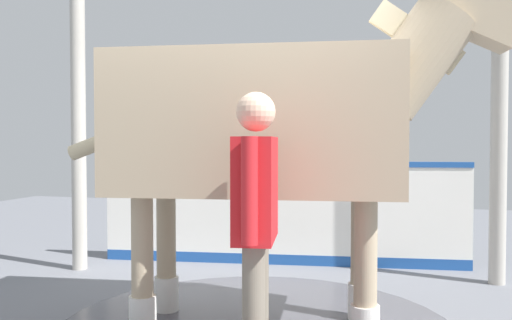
# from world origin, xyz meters

# --- Properties ---
(barrier_wall) EXTENTS (4.18, 0.59, 1.19)m
(barrier_wall) POSITION_xyz_m (0.07, -1.97, 0.55)
(barrier_wall) COLOR white
(barrier_wall) RESTS_ON ground
(roof_post_near) EXTENTS (0.16, 0.16, 3.00)m
(roof_post_near) POSITION_xyz_m (-2.18, -1.70, 1.50)
(roof_post_near) COLOR #B7B2A8
(roof_post_near) RESTS_ON ground
(roof_post_far) EXTENTS (0.16, 0.16, 3.00)m
(roof_post_far) POSITION_xyz_m (2.18, -1.17, 1.50)
(roof_post_far) COLOR #B7B2A8
(roof_post_far) RESTS_ON ground
(horse) EXTENTS (3.43, 1.28, 2.61)m
(horse) POSITION_xyz_m (-0.30, 0.10, 1.52)
(horse) COLOR tan
(horse) RESTS_ON ground
(handler) EXTENTS (0.29, 0.67, 1.70)m
(handler) POSITION_xyz_m (-0.44, 1.04, 0.98)
(handler) COLOR black
(handler) RESTS_ON ground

